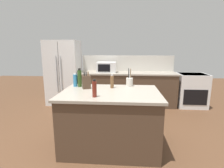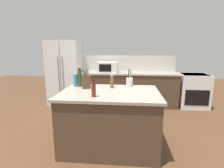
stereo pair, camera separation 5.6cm
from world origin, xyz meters
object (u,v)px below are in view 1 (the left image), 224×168
(microwave, at_px, (106,67))
(olive_oil_bottle, at_px, (80,78))
(knife_block, at_px, (86,82))
(pepper_grinder, at_px, (112,82))
(refrigerator, at_px, (64,73))
(utensil_crock, at_px, (130,82))
(range_oven, at_px, (191,90))
(vinegar_bottle, at_px, (94,89))
(dish_soap_bottle, at_px, (75,80))

(microwave, xyz_separation_m, olive_oil_bottle, (-0.28, -1.88, 0.01))
(knife_block, relative_size, pepper_grinder, 1.21)
(refrigerator, distance_m, utensil_crock, 2.61)
(olive_oil_bottle, bearing_deg, range_oven, 35.44)
(microwave, bearing_deg, pepper_grinder, -81.12)
(pepper_grinder, height_order, vinegar_bottle, vinegar_bottle)
(knife_block, distance_m, vinegar_bottle, 0.55)
(microwave, height_order, olive_oil_bottle, olive_oil_bottle)
(range_oven, distance_m, dish_soap_bottle, 3.36)
(refrigerator, relative_size, olive_oil_bottle, 5.54)
(pepper_grinder, xyz_separation_m, dish_soap_bottle, (-0.67, 0.07, 0.00))
(utensil_crock, height_order, vinegar_bottle, utensil_crock)
(refrigerator, relative_size, microwave, 3.41)
(microwave, distance_m, dish_soap_bottle, 1.90)
(dish_soap_bottle, bearing_deg, utensil_crock, 5.51)
(refrigerator, bearing_deg, utensil_crock, -44.42)
(range_oven, relative_size, olive_oil_bottle, 2.79)
(utensil_crock, bearing_deg, vinegar_bottle, -124.24)
(microwave, bearing_deg, vinegar_bottle, -87.75)
(knife_block, bearing_deg, microwave, 61.63)
(range_oven, relative_size, knife_block, 3.17)
(dish_soap_bottle, bearing_deg, olive_oil_bottle, -10.99)
(knife_block, bearing_deg, refrigerator, 93.89)
(knife_block, bearing_deg, vinegar_bottle, -90.53)
(range_oven, distance_m, microwave, 2.45)
(microwave, xyz_separation_m, knife_block, (-0.13, -2.02, -0.03))
(refrigerator, bearing_deg, dish_soap_bottle, -65.00)
(refrigerator, xyz_separation_m, vinegar_bottle, (1.36, -2.57, 0.15))
(vinegar_bottle, distance_m, dish_soap_bottle, 0.80)
(range_oven, relative_size, utensil_crock, 2.87)
(pepper_grinder, distance_m, dish_soap_bottle, 0.67)
(range_oven, bearing_deg, dish_soap_bottle, -145.66)
(dish_soap_bottle, bearing_deg, range_oven, 34.34)
(olive_oil_bottle, height_order, pepper_grinder, olive_oil_bottle)
(refrigerator, height_order, range_oven, refrigerator)
(range_oven, xyz_separation_m, knife_block, (-2.50, -2.02, 0.59))
(range_oven, height_order, microwave, microwave)
(range_oven, height_order, dish_soap_bottle, dish_soap_bottle)
(pepper_grinder, bearing_deg, vinegar_bottle, -109.53)
(knife_block, distance_m, olive_oil_bottle, 0.20)
(refrigerator, relative_size, dish_soap_bottle, 7.58)
(microwave, distance_m, pepper_grinder, 1.97)
(microwave, distance_m, knife_block, 2.02)
(olive_oil_bottle, bearing_deg, refrigerator, 116.87)
(utensil_crock, bearing_deg, refrigerator, 135.58)
(knife_block, xyz_separation_m, pepper_grinder, (0.43, 0.07, -0.00))
(utensil_crock, distance_m, vinegar_bottle, 0.90)
(range_oven, bearing_deg, knife_block, -141.09)
(microwave, relative_size, utensil_crock, 1.67)
(range_oven, bearing_deg, olive_oil_bottle, -144.56)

